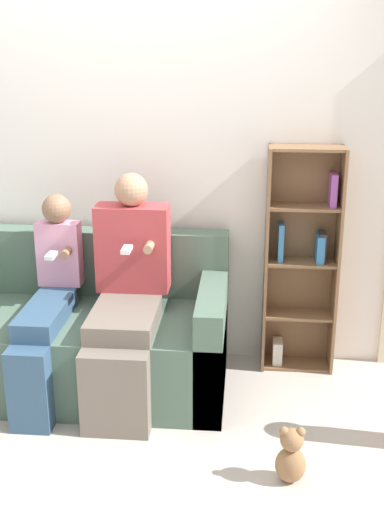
{
  "coord_description": "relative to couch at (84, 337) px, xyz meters",
  "views": [
    {
      "loc": [
        0.65,
        -2.93,
        1.99
      ],
      "look_at": [
        0.35,
        0.59,
        0.82
      ],
      "focal_mm": 45.0,
      "sensor_mm": 36.0,
      "label": 1
    }
  ],
  "objects": [
    {
      "name": "couch",
      "position": [
        0.0,
        0.0,
        0.0
      ],
      "size": [
        1.72,
        0.88,
        0.89
      ],
      "color": "#4C6656",
      "rests_on": "ground_plane"
    },
    {
      "name": "child_seated",
      "position": [
        -0.17,
        -0.14,
        0.28
      ],
      "size": [
        0.26,
        0.84,
        1.15
      ],
      "color": "#335170",
      "rests_on": "ground_plane"
    },
    {
      "name": "teddy_bear",
      "position": [
        1.2,
        -0.85,
        -0.16
      ],
      "size": [
        0.15,
        0.12,
        0.3
      ],
      "color": "#936B47",
      "rests_on": "ground_plane"
    },
    {
      "name": "back_wall",
      "position": [
        0.3,
        0.48,
        0.97
      ],
      "size": [
        10.0,
        0.06,
        2.55
      ],
      "color": "silver",
      "rests_on": "ground_plane"
    },
    {
      "name": "adult_seated",
      "position": [
        0.3,
        -0.1,
        0.36
      ],
      "size": [
        0.43,
        0.81,
        1.29
      ],
      "color": "#70665B",
      "rests_on": "ground_plane"
    },
    {
      "name": "ground_plane",
      "position": [
        0.3,
        -0.53,
        -0.3
      ],
      "size": [
        14.0,
        14.0,
        0.0
      ],
      "primitive_type": "plane",
      "color": "#BCB2A8"
    },
    {
      "name": "bookshelf",
      "position": [
        1.31,
        0.36,
        0.41
      ],
      "size": [
        0.45,
        0.22,
        1.42
      ],
      "color": "brown",
      "rests_on": "ground_plane"
    }
  ]
}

